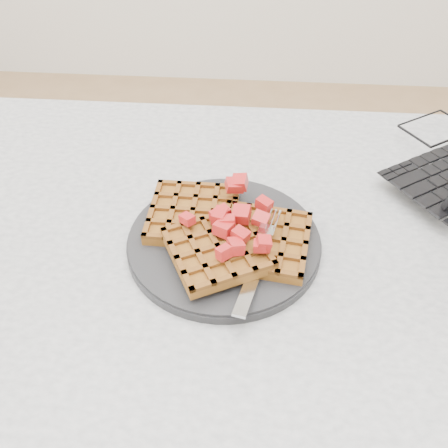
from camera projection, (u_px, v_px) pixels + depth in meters
name	position (u px, v px, depth m)	size (l,w,h in m)	color
table	(278.00, 319.00, 0.72)	(1.20, 0.80, 0.75)	#BCBCBA
plate	(224.00, 242.00, 0.66)	(0.26, 0.26, 0.02)	black
waffles	(224.00, 233.00, 0.65)	(0.22, 0.21, 0.03)	#935A1F
strawberry_pile	(224.00, 216.00, 0.63)	(0.15, 0.15, 0.02)	#9F0003
fork	(260.00, 258.00, 0.62)	(0.02, 0.18, 0.02)	silver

